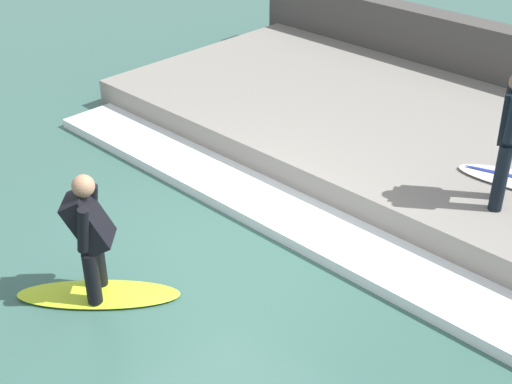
{
  "coord_description": "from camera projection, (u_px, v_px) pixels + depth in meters",
  "views": [
    {
      "loc": [
        -4.57,
        -4.94,
        4.88
      ],
      "look_at": [
        0.54,
        0.0,
        0.7
      ],
      "focal_mm": 50.0,
      "sensor_mm": 36.0,
      "label": 1
    }
  ],
  "objects": [
    {
      "name": "ground_plane",
      "position": [
        224.0,
        261.0,
        8.26
      ],
      "size": [
        28.0,
        28.0,
        0.0
      ],
      "primitive_type": "plane",
      "color": "#386056"
    },
    {
      "name": "wave_foam_crest",
      "position": [
        291.0,
        217.0,
        8.96
      ],
      "size": [
        0.91,
        8.91,
        0.14
      ],
      "primitive_type": "cube",
      "color": "white",
      "rests_on": "ground_plane"
    },
    {
      "name": "surfer_riding",
      "position": [
        90.0,
        231.0,
        7.27
      ],
      "size": [
        0.61,
        0.61,
        1.44
      ],
      "color": "black",
      "rests_on": "surfboard_riding"
    },
    {
      "name": "back_wall",
      "position": [
        496.0,
        67.0,
        11.82
      ],
      "size": [
        0.5,
        9.85,
        1.34
      ],
      "primitive_type": "cube",
      "color": "#474442",
      "rests_on": "ground_plane"
    },
    {
      "name": "surfer_waiting_near",
      "position": [
        510.0,
        133.0,
        8.0
      ],
      "size": [
        0.53,
        0.36,
        1.65
      ],
      "color": "black",
      "rests_on": "concrete_ledge"
    },
    {
      "name": "concrete_ledge",
      "position": [
        411.0,
        138.0,
        10.52
      ],
      "size": [
        4.4,
        9.38,
        0.48
      ],
      "primitive_type": "cube",
      "color": "gray",
      "rests_on": "ground_plane"
    },
    {
      "name": "surfboard_riding",
      "position": [
        99.0,
        294.0,
        7.69
      ],
      "size": [
        1.59,
        1.62,
        0.06
      ],
      "color": "#BFE02D",
      "rests_on": "ground_plane"
    }
  ]
}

